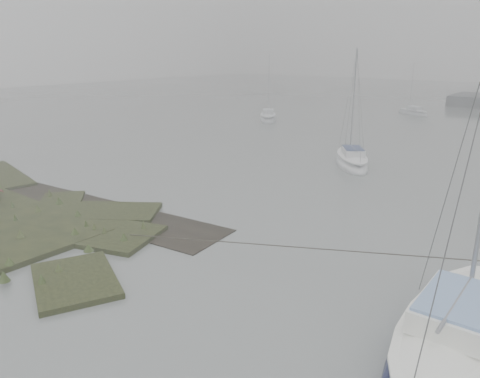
% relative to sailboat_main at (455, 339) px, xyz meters
% --- Properties ---
extents(ground, '(160.00, 160.00, 0.00)m').
position_rel_sailboat_main_xyz_m(ground, '(-11.35, 26.52, -0.34)').
color(ground, slate).
rests_on(ground, ground).
extents(sailboat_main, '(2.66, 7.85, 11.04)m').
position_rel_sailboat_main_xyz_m(sailboat_main, '(0.00, 0.00, 0.00)').
color(sailboat_main, '#11153B').
rests_on(sailboat_main, ground).
extents(sailboat_white, '(4.87, 5.71, 8.04)m').
position_rel_sailboat_main_xyz_m(sailboat_white, '(-10.82, 16.74, -0.09)').
color(sailboat_white, silver).
rests_on(sailboat_white, ground).
extents(sailboat_far_a, '(4.45, 5.39, 7.52)m').
position_rel_sailboat_main_xyz_m(sailboat_far_a, '(-26.82, 29.93, -0.11)').
color(sailboat_far_a, '#B1B6BA').
rests_on(sailboat_far_a, ground).
extents(sailboat_far_c, '(4.63, 3.44, 6.31)m').
position_rel_sailboat_main_xyz_m(sailboat_far_c, '(-16.05, 43.87, -0.15)').
color(sailboat_far_c, '#A9AEB3').
rests_on(sailboat_far_c, ground).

